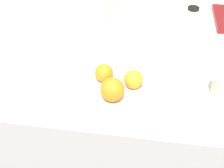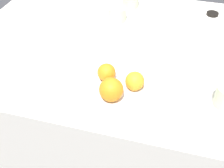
{
  "view_description": "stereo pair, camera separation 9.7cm",
  "coord_description": "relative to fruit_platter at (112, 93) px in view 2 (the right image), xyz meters",
  "views": [
    {
      "loc": [
        0.05,
        -1.06,
        1.39
      ],
      "look_at": [
        -0.06,
        -0.32,
        0.77
      ],
      "focal_mm": 50.0,
      "sensor_mm": 36.0,
      "label": 1
    },
    {
      "loc": [
        0.14,
        -1.04,
        1.39
      ],
      "look_at": [
        -0.06,
        -0.32,
        0.77
      ],
      "focal_mm": 50.0,
      "sensor_mm": 36.0,
      "label": 2
    }
  ],
  "objects": [
    {
      "name": "table",
      "position": [
        0.06,
        0.32,
        -0.37
      ],
      "size": [
        1.48,
        0.96,
        0.72
      ],
      "color": "silver",
      "rests_on": "ground_plane"
    },
    {
      "name": "orange_0",
      "position": [
        0.01,
        -0.03,
        0.04
      ],
      "size": [
        0.08,
        0.08,
        0.08
      ],
      "color": "orange",
      "rests_on": "fruit_platter"
    },
    {
      "name": "orange_1",
      "position": [
        -0.04,
        0.06,
        0.03
      ],
      "size": [
        0.06,
        0.06,
        0.06
      ],
      "color": "orange",
      "rests_on": "fruit_platter"
    },
    {
      "name": "orange_2",
      "position": [
        0.06,
        0.04,
        0.03
      ],
      "size": [
        0.06,
        0.06,
        0.06
      ],
      "color": "orange",
      "rests_on": "fruit_platter"
    },
    {
      "name": "soy_dish",
      "position": [
        0.29,
        0.66,
        -0.0
      ],
      "size": [
        0.05,
        0.05,
        0.01
      ],
      "color": "black",
      "rests_on": "table"
    },
    {
      "name": "cup_1",
      "position": [
        -0.12,
        0.49,
        0.02
      ],
      "size": [
        0.08,
        0.08,
        0.06
      ],
      "color": "#B7CC9E",
      "rests_on": "table"
    },
    {
      "name": "ground_plane",
      "position": [
        0.06,
        0.32,
        -0.73
      ],
      "size": [
        12.0,
        12.0,
        0.0
      ],
      "primitive_type": "plane",
      "color": "#38383D"
    },
    {
      "name": "fruit_platter",
      "position": [
        0.0,
        0.0,
        0.0
      ],
      "size": [
        0.23,
        0.23,
        0.02
      ],
      "color": "silver",
      "rests_on": "table"
    }
  ]
}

